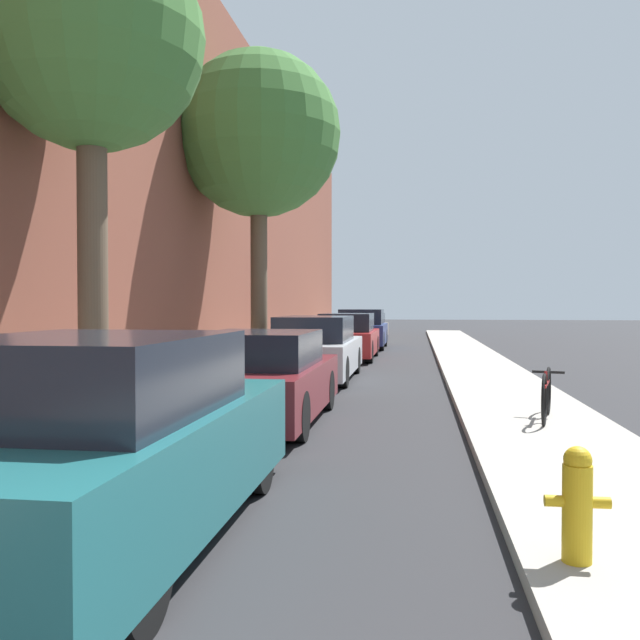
% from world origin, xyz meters
% --- Properties ---
extents(ground_plane, '(120.00, 120.00, 0.00)m').
position_xyz_m(ground_plane, '(0.00, 16.00, 0.00)').
color(ground_plane, '#28282B').
extents(sidewalk_left, '(2.00, 52.00, 0.12)m').
position_xyz_m(sidewalk_left, '(-2.90, 16.00, 0.06)').
color(sidewalk_left, '#9E998E').
rests_on(sidewalk_left, ground).
extents(sidewalk_right, '(2.00, 52.00, 0.12)m').
position_xyz_m(sidewalk_right, '(2.90, 16.00, 0.06)').
color(sidewalk_right, '#9E998E').
rests_on(sidewalk_right, ground).
extents(building_facade_left, '(0.70, 52.00, 9.76)m').
position_xyz_m(building_facade_left, '(-4.25, 16.00, 4.88)').
color(building_facade_left, brown).
rests_on(building_facade_left, ground).
extents(parked_car_teal, '(1.86, 4.24, 1.48)m').
position_xyz_m(parked_car_teal, '(-0.98, 5.45, 0.70)').
color(parked_car_teal, black).
rests_on(parked_car_teal, ground).
extents(parked_car_maroon, '(1.72, 4.12, 1.31)m').
position_xyz_m(parked_car_maroon, '(-0.93, 10.28, 0.63)').
color(parked_car_maroon, black).
rests_on(parked_car_maroon, ground).
extents(parked_car_silver, '(1.72, 4.62, 1.43)m').
position_xyz_m(parked_car_silver, '(-0.96, 15.82, 0.68)').
color(parked_car_silver, black).
rests_on(parked_car_silver, ground).
extents(parked_car_red, '(1.73, 4.33, 1.42)m').
position_xyz_m(parked_car_red, '(-0.82, 21.46, 0.67)').
color(parked_car_red, black).
rests_on(parked_car_red, ground).
extents(parked_car_navy, '(1.81, 4.07, 1.51)m').
position_xyz_m(parked_car_navy, '(-0.79, 26.63, 0.72)').
color(parked_car_navy, black).
rests_on(parked_car_navy, ground).
extents(parked_car_champagne, '(1.84, 4.50, 1.29)m').
position_xyz_m(parked_car_champagne, '(-1.01, 32.19, 0.62)').
color(parked_car_champagne, black).
rests_on(parked_car_champagne, ground).
extents(street_tree_near, '(2.87, 2.87, 6.40)m').
position_xyz_m(street_tree_near, '(-2.82, 8.99, 5.02)').
color(street_tree_near, brown).
rests_on(street_tree_near, sidewalk_left).
extents(street_tree_far, '(3.91, 3.91, 7.57)m').
position_xyz_m(street_tree_far, '(-2.45, 16.56, 5.70)').
color(street_tree_far, brown).
rests_on(street_tree_far, sidewalk_left).
extents(fire_hydrant, '(0.39, 0.18, 0.71)m').
position_xyz_m(fire_hydrant, '(2.24, 5.21, 0.49)').
color(fire_hydrant, gold).
rests_on(fire_hydrant, sidewalk_right).
extents(bicycle, '(0.53, 1.63, 0.68)m').
position_xyz_m(bicycle, '(3.03, 10.41, 0.47)').
color(bicycle, black).
rests_on(bicycle, sidewalk_right).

